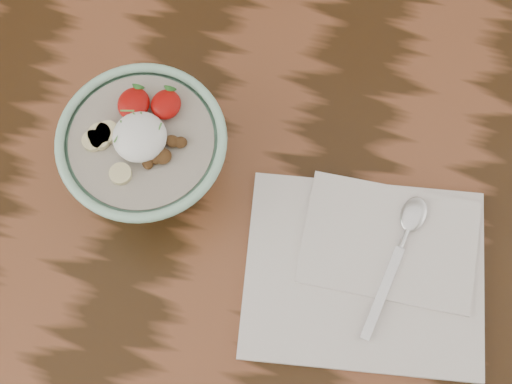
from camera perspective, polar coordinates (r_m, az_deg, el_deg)
table at (r=89.05cm, az=4.63°, el=-6.17°), size 160.00×90.00×75.00cm
breakfast_bowl at (r=77.77cm, az=-8.78°, el=3.10°), size 17.83×17.83×12.22cm
napkin at (r=79.57cm, az=9.07°, el=-5.94°), size 28.65×24.40×1.60cm
spoon at (r=79.90cm, az=11.91°, el=-3.26°), size 5.05×17.21×0.90cm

